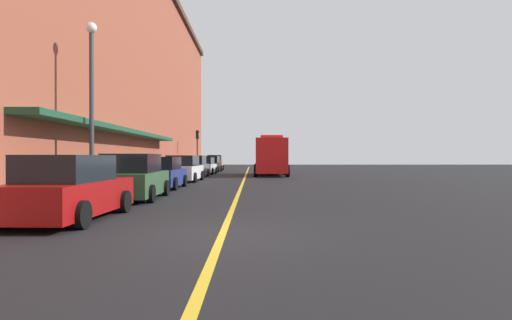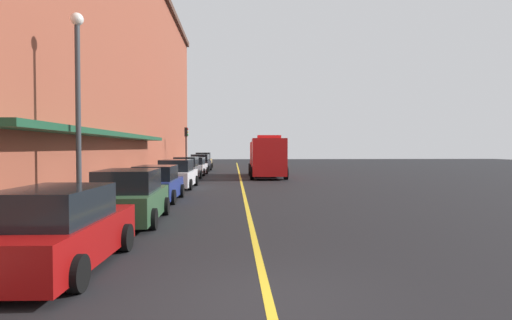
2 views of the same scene
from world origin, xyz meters
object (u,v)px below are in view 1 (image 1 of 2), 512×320
object	(u,v)px
parking_meter_0	(204,162)
parked_car_0	(70,190)
parked_car_4	(195,167)
parked_car_6	(211,164)
parked_car_7	(215,163)
street_lamp_left	(92,88)
parked_car_2	(162,174)
parked_car_1	(133,178)
parking_meter_3	(184,163)
parked_car_5	(204,166)
parked_car_3	(184,169)
traffic_light_near	(197,143)
fire_truck	(271,157)
parking_meter_2	(198,162)
parking_meter_1	(193,163)

from	to	relation	value
parking_meter_0	parked_car_0	bearing A→B (deg)	-88.09
parked_car_4	parked_car_6	world-z (taller)	parked_car_6
parked_car_7	street_lamp_left	distance (m)	34.27
parked_car_2	parked_car_7	bearing A→B (deg)	1.04
parked_car_1	parking_meter_3	xyz separation A→B (m)	(-1.45, 20.32, 0.25)
parked_car_5	parking_meter_0	distance (m)	11.89
parked_car_4	parking_meter_3	distance (m)	2.91
parked_car_7	parked_car_3	bearing A→B (deg)	-179.99
parked_car_0	parked_car_1	size ratio (longest dim) A/B	1.02
parked_car_0	parked_car_1	world-z (taller)	parked_car_1
parked_car_0	parked_car_4	size ratio (longest dim) A/B	1.03
parked_car_4	traffic_light_near	size ratio (longest dim) A/B	1.02
parked_car_5	traffic_light_near	xyz separation A→B (m)	(-1.28, 4.99, 2.41)
parking_meter_3	fire_truck	bearing A→B (deg)	2.61
fire_truck	street_lamp_left	xyz separation A→B (m)	(-8.14, -19.42, 2.80)
parked_car_0	parked_car_5	size ratio (longest dim) A/B	1.01
parked_car_3	traffic_light_near	distance (m)	17.28
parked_car_0	fire_truck	world-z (taller)	fire_truck
fire_truck	parking_meter_2	distance (m)	11.59
parked_car_3	fire_truck	world-z (taller)	fire_truck
parked_car_5	parking_meter_0	bearing A→B (deg)	8.61
parked_car_4	fire_truck	distance (m)	6.94
parked_car_1	parked_car_5	size ratio (longest dim) A/B	0.99
parking_meter_0	parking_meter_3	world-z (taller)	same
parking_meter_2	parked_car_2	bearing A→B (deg)	-86.83
parking_meter_1	traffic_light_near	size ratio (longest dim) A/B	0.31
parked_car_2	parking_meter_0	world-z (taller)	parked_car_2
parked_car_0	parking_meter_1	size ratio (longest dim) A/B	3.39
parked_car_2	parked_car_3	size ratio (longest dim) A/B	0.89
parked_car_2	parking_meter_1	world-z (taller)	parked_car_2
parked_car_7	traffic_light_near	distance (m)	7.12
parked_car_5	parked_car_7	xyz separation A→B (m)	(-0.01, 11.62, 0.12)
fire_truck	parked_car_3	bearing A→B (deg)	-32.99
parked_car_0	parking_meter_0	bearing A→B (deg)	3.78
street_lamp_left	parked_car_5	bearing A→B (deg)	85.06
parked_car_4	street_lamp_left	bearing A→B (deg)	175.02
parked_car_5	parking_meter_2	world-z (taller)	parked_car_5
parked_car_4	parked_car_7	bearing A→B (deg)	1.58
parked_car_7	parking_meter_2	size ratio (longest dim) A/B	3.33
parking_meter_3	street_lamp_left	bearing A→B (deg)	-91.80
parking_meter_0	traffic_light_near	xyz separation A→B (m)	(0.06, -6.82, 2.10)
parked_car_1	parking_meter_0	world-z (taller)	parked_car_1
parked_car_1	parking_meter_1	xyz separation A→B (m)	(-1.45, 25.76, 0.25)
fire_truck	parking_meter_1	world-z (taller)	fire_truck
parked_car_0	street_lamp_left	distance (m)	7.66
parked_car_4	street_lamp_left	world-z (taller)	street_lamp_left
parked_car_2	parked_car_7	size ratio (longest dim) A/B	0.95
parked_car_3	parked_car_6	world-z (taller)	parked_car_6
parking_meter_2	parking_meter_3	xyz separation A→B (m)	(0.00, -9.12, 0.00)
parked_car_3	parking_meter_2	xyz separation A→B (m)	(-1.42, 17.85, 0.26)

